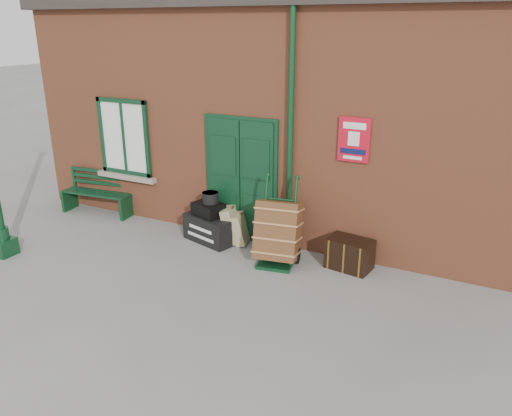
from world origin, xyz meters
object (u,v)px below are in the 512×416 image
Objects in this scene: dark_trunk at (350,254)px; porter_trolley at (278,231)px; bench at (99,191)px; houdini_trunk at (211,228)px.

porter_trolley is at bearing -155.57° from dark_trunk.
porter_trolley reaches higher than bench.
dark_trunk is at bearing 17.01° from houdini_trunk.
dark_trunk is (2.57, 0.07, 0.01)m from houdini_trunk.
houdini_trunk is at bearing 159.87° from porter_trolley.
houdini_trunk is 1.39× the size of dark_trunk.
bench is 4.34m from porter_trolley.
porter_trolley reaches higher than dark_trunk.
dark_trunk is (1.13, 0.32, -0.30)m from porter_trolley.
houdini_trunk is 1.50m from porter_trolley.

